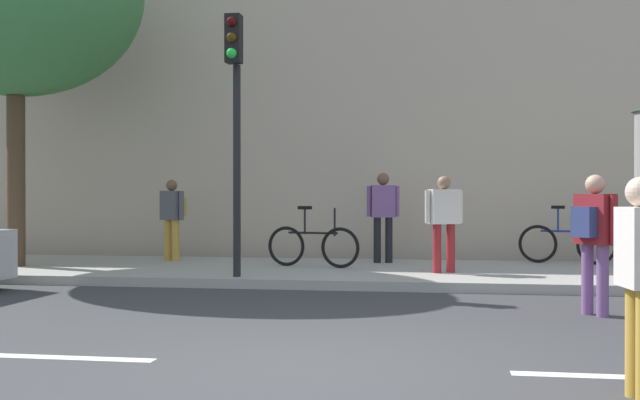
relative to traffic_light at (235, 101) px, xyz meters
The scene contains 11 objects.
ground_plane 6.38m from the traffic_light, 67.26° to the right, with size 80.00×80.00×0.00m, color #38383A.
sidewalk_curb 4.00m from the traffic_light, 38.75° to the left, with size 36.00×4.00×0.15m, color #9E9B93.
lane_markings 6.38m from the traffic_light, 67.26° to the right, with size 25.80×0.16×0.01m.
building_backdrop 7.27m from the traffic_light, 72.01° to the left, with size 36.00×5.00×8.88m, color #B7A893.
traffic_light is the anchor object (origin of this frame).
pedestrian_in_dark_shirt 5.71m from the traffic_light, 22.98° to the right, with size 0.52×0.53×1.68m.
pedestrian_tallest 3.86m from the traffic_light, 126.07° to the left, with size 0.56×0.50×1.59m.
pedestrian_with_backpack 4.01m from the traffic_light, 54.26° to the left, with size 0.62×0.31×1.71m.
pedestrian_in_red_top 3.90m from the traffic_light, 20.48° to the left, with size 0.62×0.42×1.60m.
bicycle_leaning 3.16m from the traffic_light, 63.83° to the left, with size 1.73×0.48×1.09m.
bicycle_upright 6.83m from the traffic_light, 30.35° to the left, with size 1.73×0.48×1.09m.
Camera 1 is at (0.90, -6.21, 1.43)m, focal length 42.44 mm.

